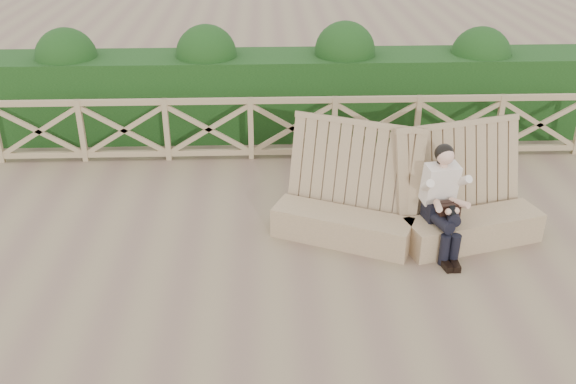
{
  "coord_description": "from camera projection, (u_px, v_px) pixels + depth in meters",
  "views": [
    {
      "loc": [
        -0.46,
        -6.76,
        4.54
      ],
      "look_at": [
        -0.19,
        0.4,
        0.9
      ],
      "focal_mm": 40.0,
      "sensor_mm": 36.0,
      "label": 1
    }
  ],
  "objects": [
    {
      "name": "bench",
      "position": [
        407.0,
        214.0,
        8.6
      ],
      "size": [
        3.66,
        1.46,
        1.55
      ],
      "rotation": [
        0.0,
        0.0,
        0.0
      ],
      "color": "olive",
      "rests_on": "ground"
    },
    {
      "name": "woman",
      "position": [
        443.0,
        198.0,
        8.22
      ],
      "size": [
        0.49,
        0.95,
        1.45
      ],
      "rotation": [
        0.0,
        0.0,
        0.2
      ],
      "color": "black",
      "rests_on": "ground"
    },
    {
      "name": "hedge",
      "position": [
        290.0,
        95.0,
        11.94
      ],
      "size": [
        12.0,
        1.2,
        1.5
      ],
      "primitive_type": "cube",
      "color": "black",
      "rests_on": "ground"
    },
    {
      "name": "ground",
      "position": [
        304.0,
        270.0,
        8.09
      ],
      "size": [
        60.0,
        60.0,
        0.0
      ],
      "primitive_type": "plane",
      "color": "brown",
      "rests_on": "ground"
    },
    {
      "name": "guardrail",
      "position": [
        292.0,
        128.0,
        10.96
      ],
      "size": [
        10.1,
        0.09,
        1.1
      ],
      "color": "olive",
      "rests_on": "ground"
    }
  ]
}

